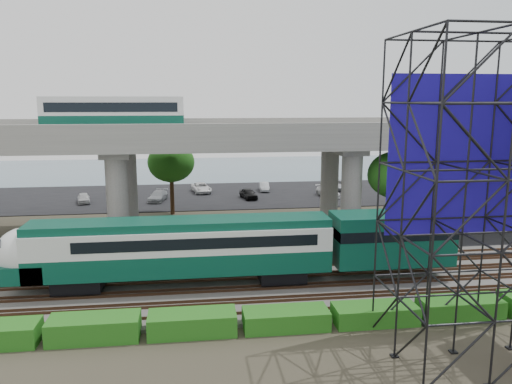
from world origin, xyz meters
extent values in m
plane|color=#474233|center=(0.00, 0.00, 0.00)|extent=(140.00, 140.00, 0.00)
cube|color=slate|center=(0.00, 2.00, 0.10)|extent=(90.00, 12.00, 0.20)
cube|color=black|center=(0.00, 10.50, 0.04)|extent=(90.00, 5.00, 0.08)
cube|color=black|center=(0.00, 34.00, 0.04)|extent=(90.00, 18.00, 0.08)
cube|color=#435E6E|center=(0.00, 56.00, 0.01)|extent=(140.00, 40.00, 0.03)
cube|color=#472D1E|center=(0.00, -2.72, 0.28)|extent=(90.00, 0.08, 0.16)
cube|color=#472D1E|center=(0.00, -1.28, 0.28)|extent=(90.00, 0.08, 0.16)
cube|color=#472D1E|center=(0.00, -0.72, 0.28)|extent=(90.00, 0.08, 0.16)
cube|color=#472D1E|center=(0.00, 0.72, 0.28)|extent=(90.00, 0.08, 0.16)
cube|color=#472D1E|center=(0.00, 1.28, 0.28)|extent=(90.00, 0.08, 0.16)
cube|color=#472D1E|center=(0.00, 2.72, 0.28)|extent=(90.00, 0.08, 0.16)
cube|color=#472D1E|center=(0.00, 3.28, 0.28)|extent=(90.00, 0.08, 0.16)
cube|color=#472D1E|center=(0.00, 4.72, 0.28)|extent=(90.00, 0.08, 0.16)
cube|color=#472D1E|center=(0.00, 5.28, 0.28)|extent=(90.00, 0.08, 0.16)
cube|color=#472D1E|center=(0.00, 6.72, 0.28)|extent=(90.00, 0.08, 0.16)
cube|color=black|center=(-11.09, 2.00, 0.81)|extent=(3.00, 2.20, 0.90)
cube|color=black|center=(1.91, 2.00, 0.81)|extent=(3.00, 2.20, 0.90)
cube|color=#094332|center=(-4.59, 2.00, 1.96)|extent=(19.00, 3.00, 1.40)
cube|color=silver|center=(-4.59, 2.00, 3.41)|extent=(19.00, 3.00, 1.50)
cube|color=#094332|center=(-4.59, 2.00, 4.41)|extent=(19.00, 2.60, 0.50)
cube|color=black|center=(-3.59, 2.00, 3.46)|extent=(15.00, 3.06, 0.70)
ellipsoid|color=silver|center=(-14.09, 2.00, 2.86)|extent=(3.60, 3.00, 3.20)
cube|color=#094332|center=(-14.09, 2.00, 1.81)|extent=(2.60, 3.00, 1.10)
cube|color=black|center=(-15.19, 2.00, 3.36)|extent=(0.48, 2.00, 1.09)
cube|color=#094332|center=(9.41, 2.00, 2.96)|extent=(8.00, 3.00, 3.40)
cube|color=#9E9B93|center=(0.00, 16.00, 8.60)|extent=(80.00, 12.00, 1.20)
cube|color=#9E9B93|center=(0.00, 10.25, 9.75)|extent=(80.00, 0.50, 1.10)
cube|color=#9E9B93|center=(0.00, 21.75, 9.75)|extent=(80.00, 0.50, 1.10)
cylinder|color=#9E9B93|center=(-10.00, 12.50, 4.00)|extent=(1.80, 1.80, 8.00)
cylinder|color=#9E9B93|center=(-10.00, 19.50, 4.00)|extent=(1.80, 1.80, 8.00)
cube|color=#9E9B93|center=(-10.00, 16.00, 7.70)|extent=(2.40, 9.00, 0.60)
cylinder|color=#9E9B93|center=(10.00, 12.50, 4.00)|extent=(1.80, 1.80, 8.00)
cylinder|color=#9E9B93|center=(10.00, 19.50, 4.00)|extent=(1.80, 1.80, 8.00)
cube|color=#9E9B93|center=(10.00, 16.00, 7.70)|extent=(2.40, 9.00, 0.60)
cylinder|color=#9E9B93|center=(28.00, 19.50, 4.00)|extent=(1.80, 1.80, 8.00)
cube|color=black|center=(-10.43, 16.00, 9.55)|extent=(12.00, 2.50, 0.70)
cube|color=#094332|center=(-10.43, 16.00, 10.35)|extent=(12.00, 2.50, 0.90)
cube|color=silver|center=(-10.43, 16.00, 11.45)|extent=(12.00, 2.50, 1.30)
cube|color=black|center=(-10.43, 16.00, 11.50)|extent=(11.00, 2.56, 0.80)
cube|color=silver|center=(-10.43, 16.00, 12.25)|extent=(12.00, 2.40, 0.30)
cube|color=#1A0D97|center=(10.10, -4.95, 9.30)|extent=(8.10, 0.08, 8.25)
cube|color=black|center=(10.10, -8.00, 0.04)|extent=(9.36, 6.36, 0.08)
cube|color=#175E15|center=(-9.00, -4.30, 0.60)|extent=(4.60, 1.80, 1.20)
cube|color=#175E15|center=(-4.00, -4.30, 0.58)|extent=(4.60, 1.80, 1.15)
cube|color=#175E15|center=(1.00, -4.30, 0.52)|extent=(4.60, 1.80, 1.03)
cube|color=#175E15|center=(6.00, -4.30, 0.51)|extent=(4.60, 1.80, 1.01)
cube|color=#175E15|center=(11.00, -4.30, 0.56)|extent=(4.60, 1.80, 1.12)
cylinder|color=#382314|center=(14.00, 12.50, 2.40)|extent=(0.44, 0.44, 4.80)
ellipsoid|color=#175E15|center=(14.00, 12.50, 5.60)|extent=(4.94, 4.94, 4.18)
cylinder|color=#382314|center=(-6.00, 24.00, 2.40)|extent=(0.44, 0.44, 4.80)
ellipsoid|color=#175E15|center=(-6.00, 24.00, 5.60)|extent=(4.94, 4.94, 4.18)
imported|color=black|center=(-12.69, 11.23, 0.77)|extent=(5.42, 3.80, 1.37)
imported|color=silver|center=(-16.65, 31.00, 0.65)|extent=(2.05, 3.57, 1.14)
imported|color=silver|center=(-12.43, 36.00, 0.65)|extent=(1.85, 3.60, 1.13)
imported|color=gray|center=(-7.97, 31.00, 0.69)|extent=(2.51, 4.44, 1.21)
imported|color=white|center=(-2.68, 36.00, 0.71)|extent=(2.88, 4.81, 1.25)
imported|color=black|center=(3.02, 31.00, 0.70)|extent=(2.22, 3.89, 1.25)
imported|color=#A7ABAF|center=(5.73, 36.00, 0.64)|extent=(1.42, 3.49, 1.12)
imported|color=silver|center=(13.08, 31.00, 0.72)|extent=(2.44, 4.65, 1.28)
imported|color=#A9ABB1|center=(15.76, 36.00, 0.70)|extent=(2.54, 4.68, 1.24)
camera|label=1|loc=(-3.83, -29.04, 12.16)|focal=35.00mm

